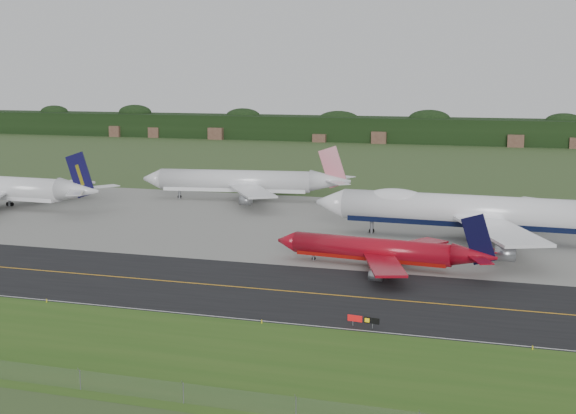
{
  "coord_description": "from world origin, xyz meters",
  "views": [
    {
      "loc": [
        39.31,
        -118.68,
        33.25
      ],
      "look_at": [
        -4.73,
        22.0,
        8.7
      ],
      "focal_mm": 50.0,
      "sensor_mm": 36.0,
      "label": 1
    }
  ],
  "objects_px": {
    "jet_red_737": "(383,251)",
    "jet_navy_gold": "(0,188)",
    "jet_star_tail": "(246,182)",
    "jet_ba_747": "(475,212)",
    "taxiway_sign": "(363,320)"
  },
  "relations": [
    {
      "from": "jet_red_737",
      "to": "jet_navy_gold",
      "type": "height_order",
      "value": "jet_navy_gold"
    },
    {
      "from": "jet_red_737",
      "to": "jet_navy_gold",
      "type": "relative_size",
      "value": 0.68
    },
    {
      "from": "jet_red_737",
      "to": "jet_star_tail",
      "type": "distance_m",
      "value": 79.94
    },
    {
      "from": "jet_red_737",
      "to": "taxiway_sign",
      "type": "relative_size",
      "value": 9.0
    },
    {
      "from": "jet_star_tail",
      "to": "taxiway_sign",
      "type": "bearing_deg",
      "value": -61.57
    },
    {
      "from": "jet_star_tail",
      "to": "taxiway_sign",
      "type": "xyz_separation_m",
      "value": [
        52.57,
        -97.09,
        -3.92
      ]
    },
    {
      "from": "jet_navy_gold",
      "to": "taxiway_sign",
      "type": "height_order",
      "value": "jet_navy_gold"
    },
    {
      "from": "taxiway_sign",
      "to": "jet_red_737",
      "type": "bearing_deg",
      "value": 96.33
    },
    {
      "from": "jet_navy_gold",
      "to": "jet_star_tail",
      "type": "distance_m",
      "value": 62.12
    },
    {
      "from": "jet_ba_747",
      "to": "taxiway_sign",
      "type": "xyz_separation_m",
      "value": [
        -9.6,
        -62.05,
        -4.85
      ]
    },
    {
      "from": "jet_red_737",
      "to": "taxiway_sign",
      "type": "bearing_deg",
      "value": -83.67
    },
    {
      "from": "taxiway_sign",
      "to": "jet_star_tail",
      "type": "bearing_deg",
      "value": 118.43
    },
    {
      "from": "jet_red_737",
      "to": "taxiway_sign",
      "type": "xyz_separation_m",
      "value": [
        3.75,
        -33.82,
        -1.92
      ]
    },
    {
      "from": "jet_navy_gold",
      "to": "jet_star_tail",
      "type": "xyz_separation_m",
      "value": [
        54.35,
        30.07,
        0.02
      ]
    },
    {
      "from": "jet_navy_gold",
      "to": "jet_ba_747",
      "type": "bearing_deg",
      "value": -2.44
    }
  ]
}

